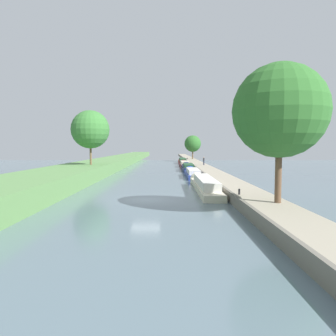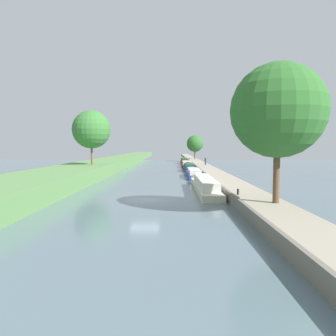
# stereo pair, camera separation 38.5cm
# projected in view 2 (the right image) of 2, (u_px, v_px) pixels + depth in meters

# --- Properties ---
(ground_plane) EXTENTS (160.00, 160.00, 0.00)m
(ground_plane) POSITION_uv_depth(u_px,v_px,m) (145.00, 200.00, 27.70)
(ground_plane) COLOR slate
(left_grassy_bank) EXTENTS (7.63, 260.00, 1.85)m
(left_grassy_bank) POSITION_uv_depth(u_px,v_px,m) (18.00, 189.00, 27.76)
(left_grassy_bank) COLOR #5B894C
(left_grassy_bank) RESTS_ON ground_plane
(right_towpath) EXTENTS (3.03, 260.00, 0.84)m
(right_towpath) POSITION_uv_depth(u_px,v_px,m) (246.00, 195.00, 27.58)
(right_towpath) COLOR #9E937F
(right_towpath) RESTS_ON ground_plane
(stone_quay) EXTENTS (0.25, 260.00, 0.89)m
(stone_quay) POSITION_uv_depth(u_px,v_px,m) (227.00, 195.00, 27.60)
(stone_quay) COLOR #6B665B
(stone_quay) RESTS_ON ground_plane
(narrowboat_cream) EXTENTS (1.94, 16.27, 2.04)m
(narrowboat_cream) POSITION_uv_depth(u_px,v_px,m) (204.00, 184.00, 34.01)
(narrowboat_cream) COLOR beige
(narrowboat_cream) RESTS_ON ground_plane
(narrowboat_blue) EXTENTS (2.00, 11.67, 1.90)m
(narrowboat_blue) POSITION_uv_depth(u_px,v_px,m) (193.00, 173.00, 49.04)
(narrowboat_blue) COLOR #283D93
(narrowboat_blue) RESTS_ON ground_plane
(narrowboat_navy) EXTENTS (2.13, 10.58, 2.02)m
(narrowboat_navy) POSITION_uv_depth(u_px,v_px,m) (189.00, 168.00, 61.24)
(narrowboat_navy) COLOR #141E42
(narrowboat_navy) RESTS_ON ground_plane
(narrowboat_maroon) EXTENTS (2.17, 11.65, 2.06)m
(narrowboat_maroon) POSITION_uv_depth(u_px,v_px,m) (186.00, 164.00, 72.55)
(narrowboat_maroon) COLOR maroon
(narrowboat_maroon) RESTS_ON ground_plane
(narrowboat_red) EXTENTS (1.87, 15.07, 2.06)m
(narrowboat_red) POSITION_uv_depth(u_px,v_px,m) (184.00, 161.00, 86.45)
(narrowboat_red) COLOR maroon
(narrowboat_red) RESTS_ON ground_plane
(tree_rightbank_near) EXTENTS (6.27, 6.27, 9.29)m
(tree_rightbank_near) POSITION_uv_depth(u_px,v_px,m) (278.00, 111.00, 21.02)
(tree_rightbank_near) COLOR brown
(tree_rightbank_near) RESTS_ON right_towpath
(tree_rightbank_midnear) EXTENTS (4.98, 4.98, 7.08)m
(tree_rightbank_midnear) POSITION_uv_depth(u_px,v_px,m) (195.00, 144.00, 95.91)
(tree_rightbank_midnear) COLOR brown
(tree_rightbank_midnear) RESTS_ON right_towpath
(tree_leftbank_downstream) EXTENTS (5.73, 5.73, 8.19)m
(tree_leftbank_downstream) POSITION_uv_depth(u_px,v_px,m) (91.00, 130.00, 47.99)
(tree_leftbank_downstream) COLOR brown
(tree_leftbank_downstream) RESTS_ON left_grassy_bank
(person_walking) EXTENTS (0.34, 0.34, 1.66)m
(person_walking) POSITION_uv_depth(u_px,v_px,m) (205.00, 161.00, 64.96)
(person_walking) COLOR #282D42
(person_walking) RESTS_ON right_towpath
(mooring_bollard_near) EXTENTS (0.16, 0.16, 0.45)m
(mooring_bollard_near) POSITION_uv_depth(u_px,v_px,m) (238.00, 192.00, 25.07)
(mooring_bollard_near) COLOR black
(mooring_bollard_near) RESTS_ON right_towpath
(mooring_bollard_far) EXTENTS (0.16, 0.16, 0.45)m
(mooring_bollard_far) POSITION_uv_depth(u_px,v_px,m) (189.00, 159.00, 93.02)
(mooring_bollard_far) COLOR black
(mooring_bollard_far) RESTS_ON right_towpath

